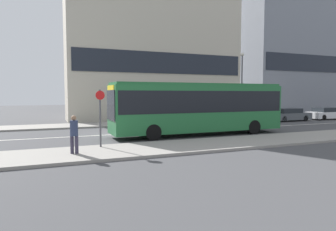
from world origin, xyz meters
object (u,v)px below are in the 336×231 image
at_px(parked_car_0, 247,117).
at_px(parked_car_1, 288,115).
at_px(parked_car_2, 326,114).
at_px(pedestrian_near_stop, 74,132).
at_px(city_bus, 199,105).
at_px(bus_stop_sign, 100,114).
at_px(street_lamp, 242,79).

height_order(parked_car_0, parked_car_1, parked_car_1).
xyz_separation_m(parked_car_1, parked_car_2, (5.24, -0.06, -0.00)).
xyz_separation_m(parked_car_2, pedestrian_near_stop, (-26.97, -9.67, 0.46)).
bearing_deg(parked_car_2, parked_car_1, 179.37).
distance_m(city_bus, bus_stop_sign, 7.54).
height_order(parked_car_2, street_lamp, street_lamp).
relative_size(city_bus, street_lamp, 1.73).
height_order(city_bus, street_lamp, street_lamp).
height_order(parked_car_0, street_lamp, street_lamp).
xyz_separation_m(city_bus, bus_stop_sign, (-6.99, -2.81, -0.20)).
bearing_deg(pedestrian_near_stop, parked_car_0, -128.16).
bearing_deg(parked_car_2, bus_stop_sign, -161.79).
bearing_deg(street_lamp, parked_car_1, -29.51).
height_order(pedestrian_near_stop, street_lamp, street_lamp).
relative_size(bus_stop_sign, street_lamp, 0.41).
bearing_deg(pedestrian_near_stop, bus_stop_sign, -115.71).
bearing_deg(street_lamp, parked_car_2, -14.24).
xyz_separation_m(parked_car_0, parked_car_1, (5.17, 0.10, 0.01)).
relative_size(parked_car_0, parked_car_1, 0.88).
xyz_separation_m(parked_car_0, street_lamp, (1.09, 2.40, 3.68)).
bearing_deg(parked_car_0, street_lamp, 65.48).
distance_m(parked_car_2, pedestrian_near_stop, 28.65).
bearing_deg(pedestrian_near_stop, parked_car_1, -134.22).
relative_size(parked_car_1, bus_stop_sign, 1.59).
xyz_separation_m(pedestrian_near_stop, street_lamp, (17.66, 12.03, 3.21)).
distance_m(parked_car_0, parked_car_1, 5.17).
height_order(parked_car_2, pedestrian_near_stop, pedestrian_near_stop).
distance_m(parked_car_0, bus_stop_sign, 17.41).
xyz_separation_m(parked_car_1, pedestrian_near_stop, (-21.73, -9.73, 0.46)).
xyz_separation_m(parked_car_1, street_lamp, (-4.07, 2.30, 3.67)).
height_order(parked_car_0, parked_car_2, parked_car_2).
distance_m(pedestrian_near_stop, street_lamp, 21.61).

